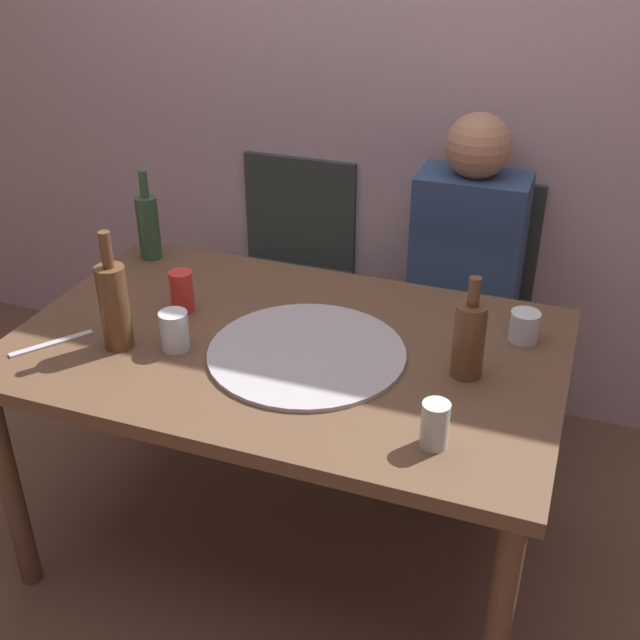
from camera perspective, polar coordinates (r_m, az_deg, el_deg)
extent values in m
plane|color=brown|center=(2.54, -2.11, -15.79)|extent=(8.00, 8.00, 0.00)
cube|color=#B29EA3|center=(2.81, 5.70, 19.06)|extent=(6.00, 0.10, 2.60)
cube|color=brown|center=(2.10, -2.46, -2.10)|extent=(1.44, 0.91, 0.04)
cylinder|color=brown|center=(2.35, -21.54, -11.32)|extent=(0.06, 0.06, 0.68)
cylinder|color=brown|center=(1.92, 12.77, -20.92)|extent=(0.06, 0.06, 0.68)
cylinder|color=brown|center=(2.85, -11.67, -1.98)|extent=(0.06, 0.06, 0.68)
cylinder|color=brown|center=(2.51, 15.58, -7.39)|extent=(0.06, 0.06, 0.68)
cylinder|color=#ADADB2|center=(2.03, -0.97, -2.39)|extent=(0.51, 0.51, 0.01)
cylinder|color=brown|center=(2.08, -14.67, 0.89)|extent=(0.08, 0.08, 0.23)
cylinder|color=brown|center=(2.01, -15.25, 4.94)|extent=(0.03, 0.03, 0.09)
cylinder|color=brown|center=(1.94, 10.75, -1.47)|extent=(0.08, 0.08, 0.19)
cylinder|color=brown|center=(1.87, 11.12, 2.04)|extent=(0.03, 0.03, 0.07)
cylinder|color=#2D5133|center=(2.58, -12.33, 6.56)|extent=(0.07, 0.07, 0.21)
cylinder|color=#2D5133|center=(2.53, -12.68, 9.61)|extent=(0.03, 0.03, 0.09)
cylinder|color=silver|center=(2.07, -10.51, -0.76)|extent=(0.08, 0.08, 0.11)
cylinder|color=silver|center=(2.14, 14.60, -0.44)|extent=(0.08, 0.08, 0.08)
cylinder|color=#B7C6BC|center=(1.71, 8.33, -7.52)|extent=(0.06, 0.06, 0.11)
cylinder|color=red|center=(2.24, -9.99, 2.03)|extent=(0.07, 0.07, 0.12)
cube|color=#B7B7BC|center=(2.19, -18.90, -1.63)|extent=(0.14, 0.19, 0.01)
cube|color=#2D3833|center=(2.96, -2.77, 2.25)|extent=(0.44, 0.44, 0.05)
cube|color=#2D3833|center=(3.03, -1.41, 7.66)|extent=(0.44, 0.04, 0.45)
cylinder|color=#2D3833|center=(2.86, -0.59, -4.21)|extent=(0.04, 0.04, 0.42)
cylinder|color=#2D3833|center=(3.00, -7.41, -2.79)|extent=(0.04, 0.04, 0.42)
cylinder|color=#2D3833|center=(3.17, 1.83, -0.63)|extent=(0.04, 0.04, 0.42)
cylinder|color=#2D3833|center=(3.29, -4.46, 0.51)|extent=(0.04, 0.04, 0.42)
cube|color=#2D3833|center=(2.79, 10.11, 0.05)|extent=(0.44, 0.44, 0.05)
cube|color=#2D3833|center=(2.87, 11.28, 5.81)|extent=(0.44, 0.04, 0.45)
cylinder|color=#2D3833|center=(2.74, 12.80, -6.79)|extent=(0.04, 0.04, 0.42)
cylinder|color=#2D3833|center=(2.79, 5.09, -5.35)|extent=(0.04, 0.04, 0.42)
cylinder|color=#2D3833|center=(3.06, 13.90, -2.79)|extent=(0.04, 0.04, 0.42)
cylinder|color=#2D3833|center=(3.10, 6.98, -1.56)|extent=(0.04, 0.04, 0.42)
cube|color=navy|center=(2.70, 10.67, 5.06)|extent=(0.36, 0.22, 0.52)
sphere|color=#A87A5B|center=(2.57, 11.40, 12.27)|extent=(0.21, 0.21, 0.21)
cylinder|color=black|center=(2.63, 11.04, -2.06)|extent=(0.12, 0.40, 0.12)
cylinder|color=black|center=(2.65, 7.66, -1.45)|extent=(0.12, 0.40, 0.12)
cylinder|color=black|center=(2.59, 9.76, -8.49)|extent=(0.11, 0.11, 0.45)
cylinder|color=black|center=(2.61, 6.30, -7.82)|extent=(0.11, 0.11, 0.45)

